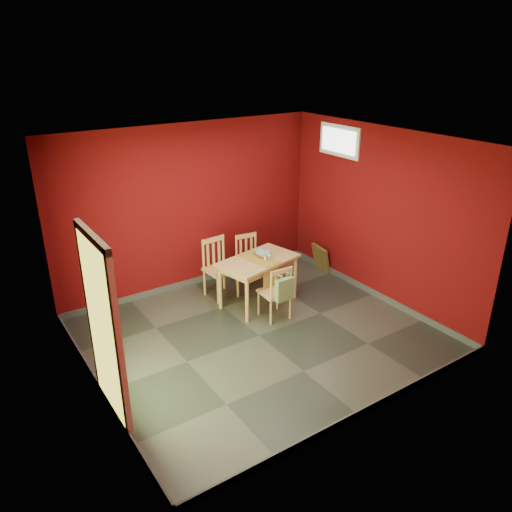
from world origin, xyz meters
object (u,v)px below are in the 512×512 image
chair_far_left (219,267)px  chair_far_right (250,260)px  dining_table (258,265)px  cat (262,251)px  chair_near (276,292)px  picture_frame (321,258)px  tote_bag (284,289)px

chair_far_left → chair_far_right: 0.61m
dining_table → chair_far_left: bearing=123.0°
cat → chair_near: bearing=-113.4°
chair_far_left → chair_far_right: bearing=3.2°
chair_far_right → picture_frame: bearing=-7.1°
chair_near → tote_bag: chair_near is taller
dining_table → chair_far_right: 0.68m
chair_far_left → tote_bag: chair_far_left is taller
chair_far_right → chair_near: 1.18m
chair_near → picture_frame: 1.97m
chair_far_left → picture_frame: 2.04m
chair_near → picture_frame: size_ratio=1.84×
chair_far_right → cat: (-0.13, -0.54, 0.40)m
chair_far_right → picture_frame: chair_far_right is taller
chair_near → dining_table: bearing=84.6°
chair_near → tote_bag: 0.25m
tote_bag → cat: size_ratio=1.06×
dining_table → chair_far_left: size_ratio=1.37×
dining_table → tote_bag: tote_bag is taller
chair_far_left → cat: size_ratio=2.53×
dining_table → chair_near: 0.58m
chair_far_left → chair_near: size_ratio=1.13×
chair_far_right → tote_bag: bearing=-102.1°
chair_near → tote_bag: (-0.01, -0.21, 0.13)m
picture_frame → tote_bag: bearing=-145.4°
chair_far_left → chair_near: chair_far_left is taller
dining_table → chair_near: bearing=-95.4°
chair_far_left → chair_far_right: size_ratio=1.09×
chair_near → chair_far_left: bearing=106.2°
dining_table → cat: 0.22m
chair_near → picture_frame: chair_near is taller
dining_table → chair_far_left: (-0.37, 0.57, -0.17)m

